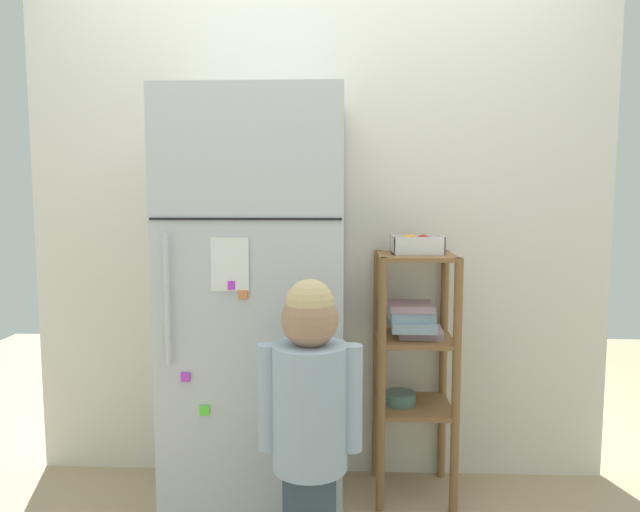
# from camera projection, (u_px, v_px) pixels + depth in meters

# --- Properties ---
(ground_plane) EXTENTS (6.00, 6.00, 0.00)m
(ground_plane) POSITION_uv_depth(u_px,v_px,m) (315.00, 509.00, 2.43)
(ground_plane) COLOR tan
(kitchen_wall_back) EXTENTS (2.65, 0.03, 2.21)m
(kitchen_wall_back) POSITION_uv_depth(u_px,v_px,m) (318.00, 241.00, 2.67)
(kitchen_wall_back) COLOR silver
(kitchen_wall_back) RESTS_ON ground
(refrigerator) EXTENTS (0.69, 0.64, 1.71)m
(refrigerator) POSITION_uv_depth(u_px,v_px,m) (259.00, 308.00, 2.38)
(refrigerator) COLOR silver
(refrigerator) RESTS_ON ground
(child_standing) EXTENTS (0.34, 0.25, 1.05)m
(child_standing) POSITION_uv_depth(u_px,v_px,m) (310.00, 406.00, 1.87)
(child_standing) COLOR #3A4D59
(child_standing) RESTS_ON ground
(pantry_shelf_unit) EXTENTS (0.34, 0.34, 1.06)m
(pantry_shelf_unit) POSITION_uv_depth(u_px,v_px,m) (413.00, 347.00, 2.50)
(pantry_shelf_unit) COLOR olive
(pantry_shelf_unit) RESTS_ON ground
(fruit_bin) EXTENTS (0.21, 0.17, 0.08)m
(fruit_bin) POSITION_uv_depth(u_px,v_px,m) (416.00, 245.00, 2.47)
(fruit_bin) COLOR white
(fruit_bin) RESTS_ON pantry_shelf_unit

